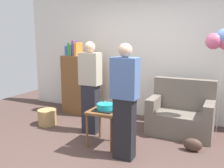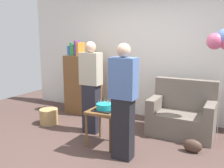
% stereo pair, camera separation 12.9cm
% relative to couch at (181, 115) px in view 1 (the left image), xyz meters
% --- Properties ---
extents(ground_plane, '(8.00, 8.00, 0.00)m').
position_rel_couch_xyz_m(ground_plane, '(-0.90, -1.34, -0.34)').
color(ground_plane, '#4C3833').
extents(wall_back, '(6.00, 0.10, 2.70)m').
position_rel_couch_xyz_m(wall_back, '(-0.90, 0.71, 1.01)').
color(wall_back, silver).
rests_on(wall_back, ground_plane).
extents(couch, '(1.10, 0.70, 0.96)m').
position_rel_couch_xyz_m(couch, '(0.00, 0.00, 0.00)').
color(couch, '#6B6056').
rests_on(couch, ground_plane).
extents(bookshelf, '(0.80, 0.36, 1.62)m').
position_rel_couch_xyz_m(bookshelf, '(-2.24, 0.20, 0.34)').
color(bookshelf, brown).
rests_on(bookshelf, ground_plane).
extents(side_table, '(0.48, 0.48, 0.57)m').
position_rel_couch_xyz_m(side_table, '(-0.99, -1.03, 0.15)').
color(side_table, brown).
rests_on(side_table, ground_plane).
extents(birthday_cake, '(0.32, 0.32, 0.17)m').
position_rel_couch_xyz_m(birthday_cake, '(-0.99, -1.03, 0.28)').
color(birthday_cake, black).
rests_on(birthday_cake, side_table).
extents(person_blowing_candles, '(0.36, 0.22, 1.63)m').
position_rel_couch_xyz_m(person_blowing_candles, '(-1.47, -0.67, 0.49)').
color(person_blowing_candles, '#23232D').
rests_on(person_blowing_candles, ground_plane).
extents(person_holding_cake, '(0.36, 0.22, 1.63)m').
position_rel_couch_xyz_m(person_holding_cake, '(-0.55, -1.30, 0.49)').
color(person_holding_cake, black).
rests_on(person_holding_cake, ground_plane).
extents(wicker_basket, '(0.36, 0.36, 0.30)m').
position_rel_couch_xyz_m(wicker_basket, '(-2.44, -0.71, -0.19)').
color(wicker_basket, '#A88451').
rests_on(wicker_basket, ground_plane).
extents(handbag, '(0.28, 0.14, 0.20)m').
position_rel_couch_xyz_m(handbag, '(0.31, -0.65, -0.24)').
color(handbag, '#473328').
rests_on(handbag, ground_plane).
extents(balloon_bunch, '(0.43, 0.32, 1.83)m').
position_rel_couch_xyz_m(balloon_bunch, '(0.57, -0.12, 1.32)').
color(balloon_bunch, silver).
rests_on(balloon_bunch, ground_plane).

